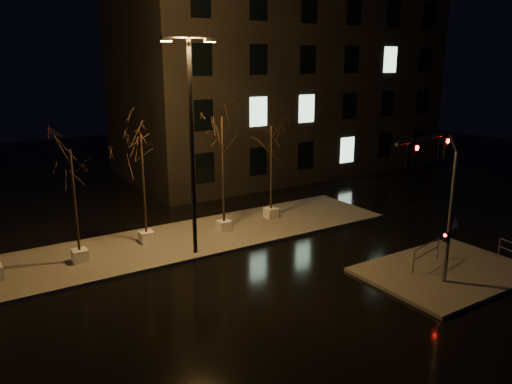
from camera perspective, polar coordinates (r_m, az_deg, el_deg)
ground at (r=20.48m, az=-0.36°, el=-10.50°), size 90.00×90.00×0.00m
median at (r=25.33m, az=-7.66°, el=-5.36°), size 22.00×5.00×0.15m
sidewalk_corner at (r=22.91m, az=20.88°, el=-8.48°), size 7.00×5.00×0.15m
building at (r=41.28m, az=2.80°, el=13.06°), size 25.00×12.00×15.00m
tree_1 at (r=22.47m, az=-20.27°, el=1.79°), size 1.80×1.80×5.13m
tree_2 at (r=23.98m, az=-12.90°, el=3.65°), size 1.80×1.80×5.42m
tree_3 at (r=24.99m, az=-3.84°, el=5.59°), size 1.80×1.80×6.08m
tree_4 at (r=27.30m, az=1.78°, el=5.16°), size 1.80×1.80×5.31m
traffic_signal_mast at (r=19.62m, az=20.41°, el=0.30°), size 4.94×0.91×6.10m
streetlight_main at (r=22.01m, az=-7.37°, el=6.67°), size 2.40×0.53×9.59m
guard_rail_a at (r=22.84m, az=18.92°, el=-6.41°), size 2.25×0.55×0.99m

